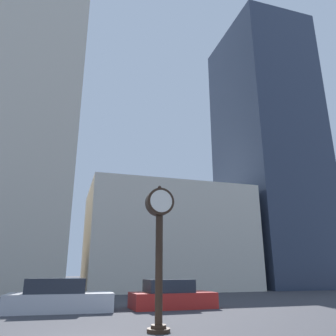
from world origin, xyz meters
The scene contains 6 objects.
building_tall_tower centered at (-5.67, 24.00, 17.16)m, with size 11.32×12.00×34.33m.
building_storefront_row centered at (9.37, 24.00, 4.83)m, with size 15.52×12.00×9.67m.
building_glass_modern centered at (22.55, 24.00, 16.24)m, with size 9.06×12.00×32.47m.
street_clock centered at (2.69, 1.73, 2.88)m, with size 0.92×0.72×4.60m.
car_silver centered at (-0.30, 7.94, 0.61)m, with size 4.78×2.14×1.45m.
car_red centered at (5.06, 7.89, 0.57)m, with size 4.19×2.03×1.36m.
Camera 1 is at (-0.25, -8.84, 1.82)m, focal length 35.00 mm.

